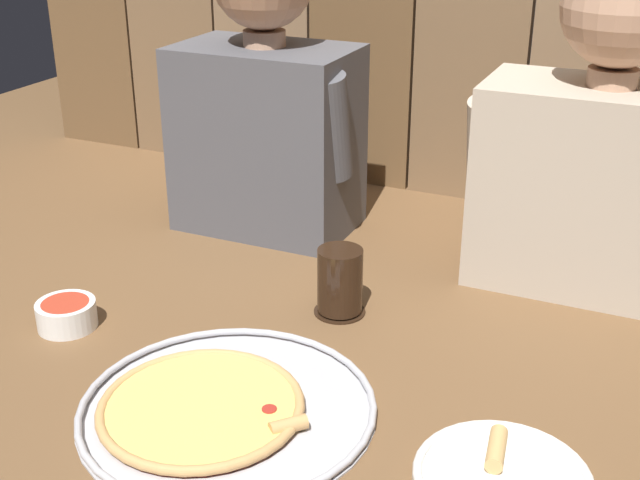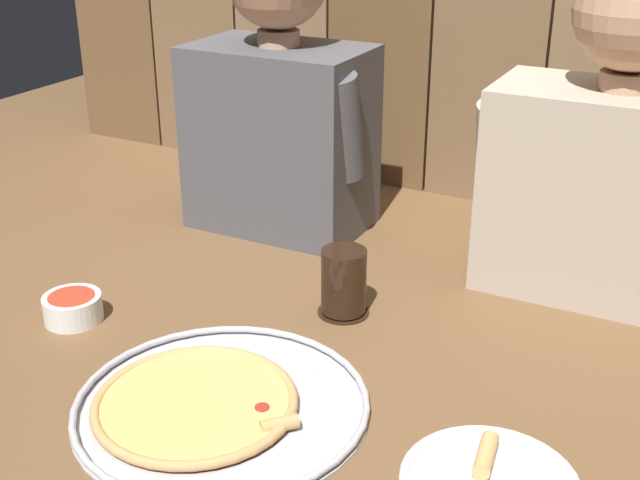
% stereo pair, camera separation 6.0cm
% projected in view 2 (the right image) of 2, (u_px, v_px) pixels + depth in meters
% --- Properties ---
extents(ground_plane, '(3.20, 3.20, 0.00)m').
position_uv_depth(ground_plane, '(299.00, 384.00, 1.19)').
color(ground_plane, brown).
extents(pizza_tray, '(0.40, 0.40, 0.03)m').
position_uv_depth(pizza_tray, '(212.00, 404.00, 1.13)').
color(pizza_tray, '#B2B2B7').
rests_on(pizza_tray, ground).
extents(drinking_glass, '(0.09, 0.09, 0.11)m').
position_uv_depth(drinking_glass, '(344.00, 283.00, 1.35)').
color(drinking_glass, black).
rests_on(drinking_glass, ground).
extents(dipping_bowl, '(0.09, 0.09, 0.04)m').
position_uv_depth(dipping_bowl, '(73.00, 307.00, 1.35)').
color(dipping_bowl, white).
rests_on(dipping_bowl, ground).
extents(diner_left, '(0.38, 0.22, 0.59)m').
position_uv_depth(diner_left, '(279.00, 90.00, 1.61)').
color(diner_left, '#4C4C51').
rests_on(diner_left, ground).
extents(diner_right, '(0.43, 0.21, 0.58)m').
position_uv_depth(diner_right, '(616.00, 143.00, 1.35)').
color(diner_right, '#B2A38E').
rests_on(diner_right, ground).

